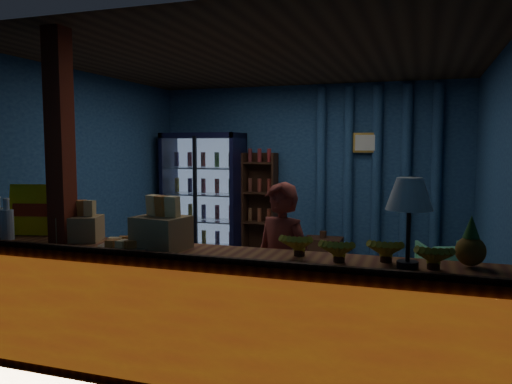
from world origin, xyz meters
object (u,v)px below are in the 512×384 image
at_px(pastry_tray, 129,245).
at_px(shopkeeper, 281,271).
at_px(green_chair, 444,264).
at_px(table_lamp, 409,198).

bearing_deg(pastry_tray, shopkeeper, 32.34).
bearing_deg(shopkeeper, green_chair, 84.74).
relative_size(shopkeeper, green_chair, 2.46).
bearing_deg(green_chair, table_lamp, 66.82).
height_order(shopkeeper, green_chair, shopkeeper).
xyz_separation_m(green_chair, table_lamp, (-0.35, -3.25, 1.13)).
relative_size(shopkeeper, table_lamp, 2.52).
xyz_separation_m(shopkeeper, pastry_tray, (-0.99, -0.63, 0.27)).
bearing_deg(table_lamp, pastry_tray, -179.40).
height_order(shopkeeper, table_lamp, table_lamp).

